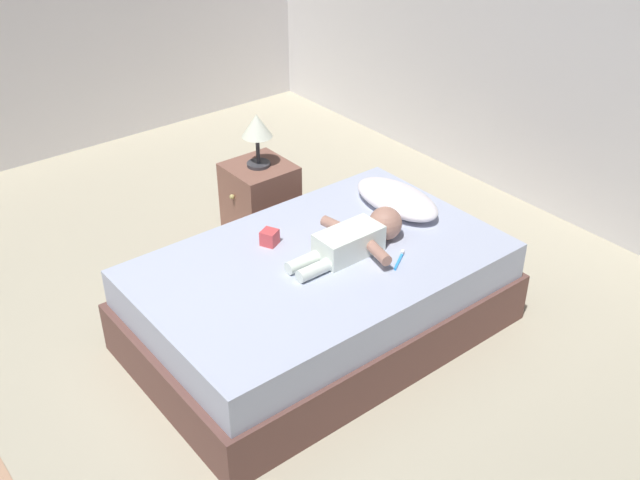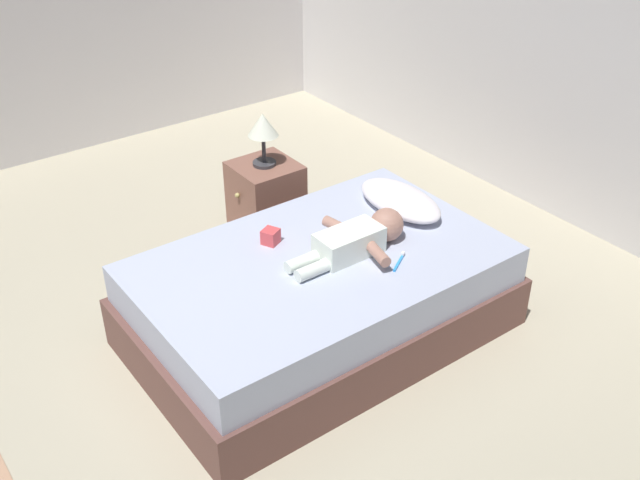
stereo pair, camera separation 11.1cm
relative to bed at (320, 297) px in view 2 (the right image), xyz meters
The scene contains 9 objects.
ground_plane 0.98m from the bed, 90.48° to the right, with size 8.00×8.00×0.00m, color #B7AE93.
wall_behind_bed 2.31m from the bed, 90.22° to the left, with size 8.00×0.12×2.57m, color silver.
bed is the anchor object (origin of this frame).
pillow 0.71m from the bed, 101.09° to the left, with size 0.56×0.29×0.11m.
baby 0.37m from the bed, 70.77° to the left, with size 0.49×0.67×0.17m.
toothbrush 0.46m from the bed, 46.11° to the left, with size 0.09×0.14×0.02m.
nightstand 1.01m from the bed, 162.77° to the left, with size 0.37×0.40×0.51m.
lamp 1.13m from the bed, 162.76° to the left, with size 0.18×0.18×0.33m.
toy_block 0.40m from the bed, 154.31° to the right, with size 0.10×0.10×0.08m.
Camera 2 is at (2.47, -0.88, 2.49)m, focal length 41.81 mm.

